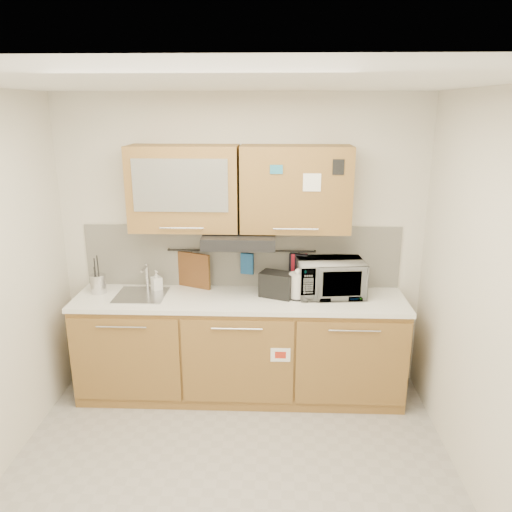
{
  "coord_description": "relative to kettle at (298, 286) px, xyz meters",
  "views": [
    {
      "loc": [
        0.29,
        -2.77,
        2.48
      ],
      "look_at": [
        0.15,
        1.05,
        1.33
      ],
      "focal_mm": 35.0,
      "sensor_mm": 36.0,
      "label": 1
    }
  ],
  "objects": [
    {
      "name": "utensil_crock",
      "position": [
        -1.73,
        0.06,
        -0.02
      ],
      "size": [
        0.16,
        0.16,
        0.33
      ],
      "rotation": [
        0.0,
        0.0,
        -0.23
      ],
      "color": "silver",
      "rests_on": "countertop"
    },
    {
      "name": "wall_right",
      "position": [
        1.11,
        -1.2,
        0.28
      ],
      "size": [
        0.0,
        3.0,
        3.0
      ],
      "primitive_type": "plane",
      "rotation": [
        1.57,
        0.0,
        -1.57
      ],
      "color": "silver",
      "rests_on": "ground"
    },
    {
      "name": "backsplash",
      "position": [
        -0.49,
        0.29,
        0.18
      ],
      "size": [
        2.8,
        0.02,
        0.56
      ],
      "primitive_type": "cube",
      "color": "silver",
      "rests_on": "countertop"
    },
    {
      "name": "pot_holder",
      "position": [
        0.02,
        0.24,
        0.13
      ],
      "size": [
        0.14,
        0.03,
        0.17
      ],
      "primitive_type": "cube",
      "rotation": [
        0.0,
        0.0,
        0.06
      ],
      "color": "#B11728",
      "rests_on": "utensil_rail"
    },
    {
      "name": "oven_mitt",
      "position": [
        -0.44,
        0.24,
        0.12
      ],
      "size": [
        0.12,
        0.06,
        0.19
      ],
      "primitive_type": "cube",
      "rotation": [
        0.0,
        0.0,
        -0.25
      ],
      "color": "#1E508B",
      "rests_on": "utensil_rail"
    },
    {
      "name": "soap_bottle",
      "position": [
        -1.23,
        0.14,
        -0.01
      ],
      "size": [
        0.12,
        0.12,
        0.18
      ],
      "primitive_type": "imported",
      "rotation": [
        0.0,
        0.0,
        0.61
      ],
      "color": "#999999",
      "rests_on": "countertop"
    },
    {
      "name": "dark_pouch",
      "position": [
        0.01,
        0.24,
        0.09
      ],
      "size": [
        0.16,
        0.09,
        0.25
      ],
      "primitive_type": "cube",
      "rotation": [
        0.0,
        0.0,
        -0.31
      ],
      "color": "black",
      "rests_on": "utensil_rail"
    },
    {
      "name": "countertop",
      "position": [
        -0.49,
        -0.01,
        -0.12
      ],
      "size": [
        2.82,
        0.62,
        0.04
      ],
      "primitive_type": "cube",
      "color": "white",
      "rests_on": "base_cabinet"
    },
    {
      "name": "sink",
      "position": [
        -1.34,
        0.01,
        -0.1
      ],
      "size": [
        0.42,
        0.4,
        0.26
      ],
      "color": "silver",
      "rests_on": "countertop"
    },
    {
      "name": "upper_cabinets",
      "position": [
        -0.5,
        0.12,
        0.81
      ],
      "size": [
        1.82,
        0.37,
        0.7
      ],
      "color": "olive",
      "rests_on": "wall_back"
    },
    {
      "name": "utensil_rail",
      "position": [
        -0.49,
        0.25,
        0.24
      ],
      "size": [
        1.3,
        0.02,
        0.02
      ],
      "primitive_type": "cylinder",
      "rotation": [
        0.0,
        1.57,
        0.0
      ],
      "color": "black",
      "rests_on": "backsplash"
    },
    {
      "name": "floor",
      "position": [
        -0.49,
        -1.2,
        -1.02
      ],
      "size": [
        3.2,
        3.2,
        0.0
      ],
      "primitive_type": "plane",
      "color": "#9E9993",
      "rests_on": "ground"
    },
    {
      "name": "cutting_board",
      "position": [
        -0.93,
        0.24,
        -0.01
      ],
      "size": [
        0.34,
        0.17,
        0.44
      ],
      "primitive_type": "cube",
      "rotation": [
        0.0,
        0.0,
        -0.41
      ],
      "color": "brown",
      "rests_on": "utensil_rail"
    },
    {
      "name": "kettle",
      "position": [
        0.0,
        0.0,
        0.0
      ],
      "size": [
        0.19,
        0.17,
        0.26
      ],
      "rotation": [
        0.0,
        0.0,
        0.07
      ],
      "color": "silver",
      "rests_on": "countertop"
    },
    {
      "name": "wall_back",
      "position": [
        -0.49,
        0.3,
        0.28
      ],
      "size": [
        3.2,
        0.0,
        3.2
      ],
      "primitive_type": "plane",
      "rotation": [
        1.57,
        0.0,
        0.0
      ],
      "color": "silver",
      "rests_on": "ground"
    },
    {
      "name": "range_hood",
      "position": [
        -0.49,
        0.05,
        0.4
      ],
      "size": [
        0.6,
        0.46,
        0.1
      ],
      "primitive_type": "cube",
      "color": "black",
      "rests_on": "upper_cabinets"
    },
    {
      "name": "toaster",
      "position": [
        -0.17,
        0.03,
        0.01
      ],
      "size": [
        0.32,
        0.26,
        0.21
      ],
      "rotation": [
        0.0,
        0.0,
        -0.38
      ],
      "color": "black",
      "rests_on": "countertop"
    },
    {
      "name": "base_cabinet",
      "position": [
        -0.49,
        -0.01,
        -0.62
      ],
      "size": [
        2.8,
        0.64,
        0.88
      ],
      "color": "olive",
      "rests_on": "floor"
    },
    {
      "name": "microwave",
      "position": [
        0.28,
        0.09,
        0.05
      ],
      "size": [
        0.59,
        0.43,
        0.31
      ],
      "primitive_type": "imported",
      "rotation": [
        0.0,
        0.0,
        0.1
      ],
      "color": "#999999",
      "rests_on": "countertop"
    },
    {
      "name": "ceiling",
      "position": [
        -0.49,
        -1.2,
        1.58
      ],
      "size": [
        3.2,
        3.2,
        0.0
      ],
      "primitive_type": "plane",
      "rotation": [
        3.14,
        0.0,
        0.0
      ],
      "color": "white",
      "rests_on": "wall_back"
    }
  ]
}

